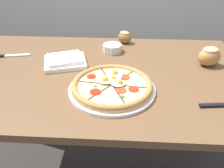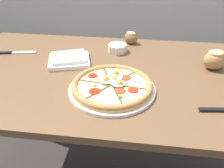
# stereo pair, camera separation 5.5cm
# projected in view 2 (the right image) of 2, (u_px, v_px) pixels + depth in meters

# --- Properties ---
(dining_table) EXTENTS (1.37, 0.82, 0.77)m
(dining_table) POSITION_uv_depth(u_px,v_px,m) (99.00, 91.00, 1.11)
(dining_table) COLOR brown
(dining_table) RESTS_ON ground_plane
(pizza) EXTENTS (0.34, 0.34, 0.05)m
(pizza) POSITION_uv_depth(u_px,v_px,m) (112.00, 86.00, 0.91)
(pizza) COLOR white
(pizza) RESTS_ON dining_table
(ramekin_bowl) EXTENTS (0.10, 0.10, 0.04)m
(ramekin_bowl) POSITION_uv_depth(u_px,v_px,m) (117.00, 48.00, 1.22)
(ramekin_bowl) COLOR silver
(ramekin_bowl) RESTS_ON dining_table
(napkin_folded) EXTENTS (0.22, 0.21, 0.04)m
(napkin_folded) POSITION_uv_depth(u_px,v_px,m) (69.00, 60.00, 1.12)
(napkin_folded) COLOR white
(napkin_folded) RESTS_ON dining_table
(bread_piece_near) EXTENTS (0.11, 0.09, 0.09)m
(bread_piece_near) POSITION_uv_depth(u_px,v_px,m) (215.00, 59.00, 1.05)
(bread_piece_near) COLOR #B27F47
(bread_piece_near) RESTS_ON dining_table
(bread_piece_mid) EXTENTS (0.09, 0.08, 0.07)m
(bread_piece_mid) POSITION_uv_depth(u_px,v_px,m) (131.00, 37.00, 1.31)
(bread_piece_mid) COLOR olive
(bread_piece_mid) RESTS_ON dining_table
(knife_spare) EXTENTS (0.21, 0.06, 0.01)m
(knife_spare) POSITION_uv_depth(u_px,v_px,m) (15.00, 53.00, 1.21)
(knife_spare) COLOR silver
(knife_spare) RESTS_ON dining_table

